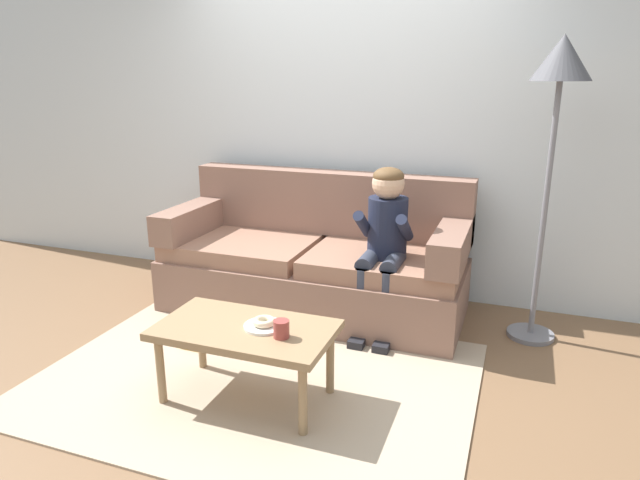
{
  "coord_description": "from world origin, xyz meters",
  "views": [
    {
      "loc": [
        1.31,
        -2.77,
        1.67
      ],
      "look_at": [
        0.14,
        0.45,
        0.65
      ],
      "focal_mm": 31.4,
      "sensor_mm": 36.0,
      "label": 1
    }
  ],
  "objects": [
    {
      "name": "ground",
      "position": [
        0.0,
        0.0,
        0.0
      ],
      "size": [
        10.0,
        10.0,
        0.0
      ],
      "primitive_type": "plane",
      "color": "brown"
    },
    {
      "name": "wall_back",
      "position": [
        0.0,
        1.4,
        1.4
      ],
      "size": [
        8.0,
        0.1,
        2.8
      ],
      "primitive_type": "cube",
      "color": "silver",
      "rests_on": "ground"
    },
    {
      "name": "area_rug",
      "position": [
        0.0,
        -0.25,
        0.01
      ],
      "size": [
        2.41,
        1.74,
        0.01
      ],
      "primitive_type": "cube",
      "color": "tan",
      "rests_on": "ground"
    },
    {
      "name": "couch",
      "position": [
        -0.04,
        0.85,
        0.35
      ],
      "size": [
        2.14,
        0.9,
        0.97
      ],
      "color": "#846051",
      "rests_on": "ground"
    },
    {
      "name": "coffee_table",
      "position": [
        0.05,
        -0.43,
        0.37
      ],
      "size": [
        0.91,
        0.51,
        0.42
      ],
      "color": "#937551",
      "rests_on": "ground"
    },
    {
      "name": "person_child",
      "position": [
        0.51,
        0.64,
        0.67
      ],
      "size": [
        0.34,
        0.58,
        1.1
      ],
      "color": "#1E2338",
      "rests_on": "ground"
    },
    {
      "name": "plate",
      "position": [
        0.14,
        -0.4,
        0.43
      ],
      "size": [
        0.21,
        0.21,
        0.01
      ],
      "primitive_type": "cylinder",
      "color": "white",
      "rests_on": "coffee_table"
    },
    {
      "name": "donut",
      "position": [
        0.14,
        -0.4,
        0.45
      ],
      "size": [
        0.15,
        0.15,
        0.04
      ],
      "primitive_type": "torus",
      "rotation": [
        0.0,
        0.0,
        1.82
      ],
      "color": "beige",
      "rests_on": "plate"
    },
    {
      "name": "mug",
      "position": [
        0.27,
        -0.48,
        0.47
      ],
      "size": [
        0.08,
        0.08,
        0.09
      ],
      "primitive_type": "cylinder",
      "color": "#993D38",
      "rests_on": "coffee_table"
    },
    {
      "name": "toy_controller",
      "position": [
        -0.52,
        -0.05,
        0.03
      ],
      "size": [
        0.23,
        0.09,
        0.05
      ],
      "rotation": [
        0.0,
        0.0,
        0.22
      ],
      "color": "gold",
      "rests_on": "ground"
    },
    {
      "name": "floor_lamp",
      "position": [
        1.46,
        0.88,
        1.58
      ],
      "size": [
        0.35,
        0.35,
        1.89
      ],
      "color": "slate",
      "rests_on": "ground"
    }
  ]
}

